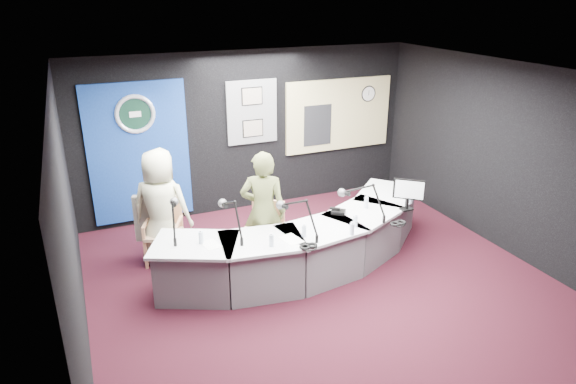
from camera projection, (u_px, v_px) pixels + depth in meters
name	position (u px, v px, depth m)	size (l,w,h in m)	color
ground	(325.00, 286.00, 6.92)	(6.00, 6.00, 0.00)	black
ceiling	(331.00, 76.00, 5.89)	(6.00, 6.00, 0.02)	silver
wall_back	(249.00, 132.00, 8.97)	(6.00, 0.02, 2.80)	black
wall_front	(511.00, 323.00, 3.84)	(6.00, 0.02, 2.80)	black
wall_left	(70.00, 230.00, 5.31)	(0.02, 6.00, 2.80)	black
wall_right	(510.00, 160.00, 7.50)	(0.02, 6.00, 2.80)	black
broadcast_desk	(305.00, 244.00, 7.24)	(4.50, 1.90, 0.75)	silver
backdrop_panel	(139.00, 153.00, 8.31)	(1.60, 0.05, 2.30)	navy
agency_seal	(135.00, 114.00, 8.03)	(0.63, 0.63, 0.07)	silver
seal_center	(135.00, 114.00, 8.04)	(0.48, 0.48, 0.01)	black
pinboard	(252.00, 112.00, 8.83)	(0.90, 0.04, 1.10)	slate
framed_photo_upper	(252.00, 96.00, 8.70)	(0.34, 0.02, 0.27)	gray
framed_photo_lower	(253.00, 128.00, 8.91)	(0.34, 0.02, 0.27)	gray
booth_window_frame	(339.00, 115.00, 9.53)	(2.12, 0.06, 1.32)	#CCBE7F
booth_glow	(339.00, 115.00, 9.52)	(2.00, 0.02, 1.20)	beige
equipment_rack	(317.00, 125.00, 9.39)	(0.55, 0.02, 0.75)	black
wall_clock	(368.00, 94.00, 9.59)	(0.28, 0.28, 0.01)	white
armchair_left	(163.00, 229.00, 7.34)	(0.60, 0.60, 1.06)	#BA7C55
armchair_right	(264.00, 235.00, 7.20)	(0.57, 0.57, 1.01)	#BA7C55
draped_jacket	(152.00, 218.00, 7.46)	(0.50, 0.10, 0.70)	slate
person_man	(161.00, 208.00, 7.22)	(0.84, 0.55, 1.72)	beige
person_woman	(263.00, 212.00, 7.07)	(0.63, 0.42, 1.74)	brown
computer_monitor	(408.00, 189.00, 7.31)	(0.44, 0.03, 0.30)	black
desk_phone	(338.00, 212.00, 7.30)	(0.19, 0.15, 0.05)	black
headphones_near	(398.00, 223.00, 6.96)	(0.21, 0.21, 0.03)	black
headphones_far	(308.00, 246.00, 6.34)	(0.24, 0.24, 0.04)	black
paper_stack	(211.00, 245.00, 6.41)	(0.19, 0.27, 0.00)	white
notepad	(291.00, 239.00, 6.54)	(0.21, 0.31, 0.00)	white
boom_mic_a	(174.00, 214.00, 6.56)	(0.25, 0.73, 0.60)	black
boom_mic_b	(232.00, 214.00, 6.54)	(0.17, 0.74, 0.60)	black
boom_mic_c	(298.00, 214.00, 6.55)	(0.39, 0.68, 0.60)	black
boom_mic_d	(363.00, 199.00, 7.03)	(0.54, 0.58, 0.60)	black
water_bottles	(322.00, 221.00, 6.84)	(3.25, 0.75, 0.18)	silver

